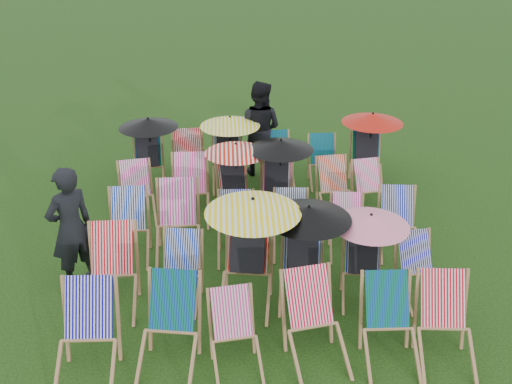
{
  "coord_description": "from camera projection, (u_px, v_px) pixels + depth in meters",
  "views": [
    {
      "loc": [
        -0.51,
        -7.19,
        4.7
      ],
      "look_at": [
        -0.1,
        0.27,
        0.9
      ],
      "focal_mm": 40.0,
      "sensor_mm": 36.0,
      "label": 1
    }
  ],
  "objects": [
    {
      "name": "ground",
      "position": [
        264.0,
        253.0,
        8.56
      ],
      "size": [
        100.0,
        100.0,
        0.0
      ],
      "primitive_type": "plane",
      "color": "black",
      "rests_on": "ground"
    },
    {
      "name": "deckchair_0",
      "position": [
        85.0,
        338.0,
        6.16
      ],
      "size": [
        0.69,
        0.94,
        1.01
      ],
      "rotation": [
        0.0,
        0.0,
        -0.02
      ],
      "color": "#A3764C",
      "rests_on": "ground"
    },
    {
      "name": "deckchair_1",
      "position": [
        168.0,
        329.0,
        6.29
      ],
      "size": [
        0.79,
        1.0,
        0.99
      ],
      "rotation": [
        0.0,
        0.0,
        -0.16
      ],
      "color": "#A3764C",
      "rests_on": "ground"
    },
    {
      "name": "deckchair_2",
      "position": [
        235.0,
        337.0,
        6.29
      ],
      "size": [
        0.67,
        0.85,
        0.84
      ],
      "rotation": [
        0.0,
        0.0,
        0.15
      ],
      "color": "#A3764C",
      "rests_on": "ground"
    },
    {
      "name": "deckchair_3",
      "position": [
        316.0,
        324.0,
        6.37
      ],
      "size": [
        0.81,
        1.01,
        0.98
      ],
      "rotation": [
        0.0,
        0.0,
        0.2
      ],
      "color": "#A3764C",
      "rests_on": "ground"
    },
    {
      "name": "deckchair_4",
      "position": [
        391.0,
        327.0,
        6.36
      ],
      "size": [
        0.64,
        0.88,
        0.95
      ],
      "rotation": [
        0.0,
        0.0,
        -0.02
      ],
      "color": "#A3764C",
      "rests_on": "ground"
    },
    {
      "name": "deckchair_5",
      "position": [
        447.0,
        326.0,
        6.35
      ],
      "size": [
        0.71,
        0.94,
        0.96
      ],
      "rotation": [
        0.0,
        0.0,
        -0.09
      ],
      "color": "#A3764C",
      "rests_on": "ground"
    },
    {
      "name": "deckchair_6",
      "position": [
        111.0,
        273.0,
        7.23
      ],
      "size": [
        0.68,
        0.95,
        1.01
      ],
      "rotation": [
        0.0,
        0.0,
        0.01
      ],
      "color": "#A3764C",
      "rests_on": "ground"
    },
    {
      "name": "deckchair_7",
      "position": [
        179.0,
        272.0,
        7.37
      ],
      "size": [
        0.68,
        0.87,
        0.87
      ],
      "rotation": [
        0.0,
        0.0,
        -0.14
      ],
      "color": "#A3764C",
      "rests_on": "ground"
    },
    {
      "name": "deckchair_8",
      "position": [
        248.0,
        250.0,
        7.23
      ],
      "size": [
        1.22,
        1.29,
        1.44
      ],
      "rotation": [
        0.0,
        0.0,
        -0.15
      ],
      "color": "#A3764C",
      "rests_on": "ground"
    },
    {
      "name": "deckchair_9",
      "position": [
        304.0,
        252.0,
        7.33
      ],
      "size": [
        1.1,
        1.16,
        1.3
      ],
      "rotation": [
        0.0,
        0.0,
        -0.12
      ],
      "color": "#A3764C",
      "rests_on": "ground"
    },
    {
      "name": "deckchair_10",
      "position": [
        365.0,
        256.0,
        7.36
      ],
      "size": [
        1.0,
        1.06,
        1.19
      ],
      "rotation": [
        0.0,
        0.0,
        -0.14
      ],
      "color": "#A3764C",
      "rests_on": "ground"
    },
    {
      "name": "deckchair_11",
      "position": [
        421.0,
        271.0,
        7.42
      ],
      "size": [
        0.65,
        0.83,
        0.83
      ],
      "rotation": [
        0.0,
        0.0,
        0.15
      ],
      "color": "#A3764C",
      "rests_on": "ground"
    },
    {
      "name": "deckchair_12",
      "position": [
        128.0,
        228.0,
        8.29
      ],
      "size": [
        0.66,
        0.9,
        0.95
      ],
      "rotation": [
        0.0,
        0.0,
        0.04
      ],
      "color": "#A3764C",
      "rests_on": "ground"
    },
    {
      "name": "deckchair_13",
      "position": [
        177.0,
        222.0,
        8.35
      ],
      "size": [
        0.7,
        0.97,
        1.03
      ],
      "rotation": [
        0.0,
        0.0,
        0.02
      ],
      "color": "#A3764C",
      "rests_on": "ground"
    },
    {
      "name": "deckchair_14",
      "position": [
        236.0,
        229.0,
        8.33
      ],
      "size": [
        0.6,
        0.84,
        0.89
      ],
      "rotation": [
        0.0,
        0.0,
        -0.02
      ],
      "color": "#A3764C",
      "rests_on": "ground"
    },
    {
      "name": "deckchair_15",
      "position": [
        291.0,
        225.0,
        8.46
      ],
      "size": [
        0.62,
        0.83,
        0.86
      ],
      "rotation": [
        0.0,
        0.0,
        -0.07
      ],
      "color": "#A3764C",
      "rests_on": "ground"
    },
    {
      "name": "deckchair_16",
      "position": [
        347.0,
        228.0,
        8.43
      ],
      "size": [
        0.62,
        0.81,
        0.82
      ],
      "rotation": [
        0.0,
        0.0,
        -0.11
      ],
      "color": "#A3764C",
      "rests_on": "ground"
    },
    {
      "name": "deckchair_17",
      "position": [
        399.0,
        224.0,
        8.44
      ],
      "size": [
        0.69,
        0.89,
        0.91
      ],
      "rotation": [
        0.0,
        0.0,
        -0.11
      ],
      "color": "#A3764C",
      "rests_on": "ground"
    },
    {
      "name": "deckchair_18",
      "position": [
        137.0,
        194.0,
        9.34
      ],
      "size": [
        0.72,
        0.91,
        0.89
      ],
      "rotation": [
        0.0,
        0.0,
        0.17
      ],
      "color": "#A3764C",
      "rests_on": "ground"
    },
    {
      "name": "deckchair_19",
      "position": [
        190.0,
        190.0,
        9.33
      ],
      "size": [
        0.66,
        0.92,
        0.99
      ],
      "rotation": [
        0.0,
        0.0,
        0.0
      ],
      "color": "#A3764C",
      "rests_on": "ground"
    },
    {
      "name": "deckchair_20",
      "position": [
        235.0,
        179.0,
        9.38
      ],
      "size": [
        1.03,
        1.11,
        1.22
      ],
      "rotation": [
        0.0,
        0.0,
        0.17
      ],
      "color": "#A3764C",
      "rests_on": "ground"
    },
    {
      "name": "deckchair_21",
      "position": [
        278.0,
        176.0,
        9.41
      ],
      "size": [
        1.07,
        1.13,
        1.27
      ],
      "rotation": [
        0.0,
        0.0,
        -0.11
      ],
      "color": "#A3764C",
      "rests_on": "ground"
    },
    {
      "name": "deckchair_22",
      "position": [
        336.0,
        188.0,
        9.51
      ],
      "size": [
        0.68,
        0.88,
        0.88
      ],
      "rotation": [
        0.0,
        0.0,
        0.12
      ],
      "color": "#A3764C",
      "rests_on": "ground"
    },
    {
      "name": "deckchair_23",
      "position": [
        371.0,
        189.0,
        9.55
      ],
      "size": [
        0.65,
        0.83,
        0.82
      ],
      "rotation": [
        0.0,
        0.0,
        0.15
      ],
      "color": "#A3764C",
      "rests_on": "ground"
    },
    {
      "name": "deckchair_24",
      "position": [
        148.0,
        152.0,
        10.34
      ],
      "size": [
        1.07,
        1.12,
        1.27
      ],
      "rotation": [
        0.0,
        0.0,
        0.06
      ],
      "color": "#A3764C",
      "rests_on": "ground"
    },
    {
      "name": "deckchair_25",
      "position": [
        189.0,
        161.0,
        10.44
      ],
      "size": [
        0.72,
        0.94,
        0.96
      ],
      "rotation": [
        0.0,
        0.0,
        0.1
      ],
      "color": "#A3764C",
      "rests_on": "ground"
    },
    {
      "name": "deckchair_26",
      "position": [
        228.0,
        151.0,
        10.36
      ],
      "size": [
        1.08,
        1.12,
        1.29
      ],
      "rotation": [
        0.0,
        0.0,
        0.01
      ],
      "color": "#A3764C",
      "rests_on": "ground"
    },
    {
      "name": "deckchair_27",
      "position": [
        277.0,
        161.0,
        10.46
      ],
      "size": [
        0.67,
        0.89,
        0.92
      ],
      "rotation": [
        0.0,
        0.0,
        0.07
      ],
      "color": "#A3764C",
      "rests_on": "ground"
    },
    {
      "name": "deckchair_28",
      "position": [
        324.0,
        162.0,
        10.52
      ],
      "size": [
        0.57,
        0.79,
        0.85
      ],
      "rotation": [
        0.0,
        0.0,
        -0.0
      ],
      "color": "#A3764C",
      "rests_on": "ground"
    },
    {
      "name": "deckchair_29",
      "position": [
        368.0,
        147.0,
        10.45
      ],
      "size": [
        1.11,
        1.17,
        1.31
      ],
      "rotation": [
        0.0,
        0.0,
        -0.11
      ],
      "color": "#A3764C",
      "rests_on": "ground"
    },
    {
      "name": "person_left",
      "position": [
        71.0,
        228.0,
        7.51
      ],
      "size": [
        0.75,
        0.74,
        1.75
      ],
      "primitive_type": "imported",
      "rotation": [
        0.0,
        0.0,
        3.87
      ],
      "color": "black",
      "rests_on": "ground"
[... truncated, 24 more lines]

